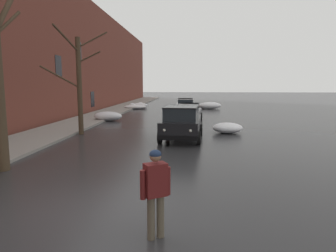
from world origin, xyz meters
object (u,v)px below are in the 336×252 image
object	(u,v)px
bare_tree_second_along_sidewalk	(79,82)
sedan_grey_parked_kerbside_close	(189,112)
suv_black_approaching_near_lane	(182,121)
sedan_white_parked_kerbside_mid	(185,105)
pedestrian_with_coffee	(156,187)

from	to	relation	value
bare_tree_second_along_sidewalk	sedan_grey_parked_kerbside_close	world-z (taller)	bare_tree_second_along_sidewalk
bare_tree_second_along_sidewalk	sedan_grey_parked_kerbside_close	size ratio (longest dim) A/B	1.37
suv_black_approaching_near_lane	bare_tree_second_along_sidewalk	bearing A→B (deg)	169.24
bare_tree_second_along_sidewalk	sedan_white_parked_kerbside_mid	bearing A→B (deg)	67.84
bare_tree_second_along_sidewalk	suv_black_approaching_near_lane	size ratio (longest dim) A/B	1.33
sedan_grey_parked_kerbside_close	pedestrian_with_coffee	size ratio (longest dim) A/B	2.49
sedan_grey_parked_kerbside_close	sedan_white_parked_kerbside_mid	bearing A→B (deg)	93.12
bare_tree_second_along_sidewalk	sedan_white_parked_kerbside_mid	distance (m)	15.91
sedan_white_parked_kerbside_mid	bare_tree_second_along_sidewalk	bearing A→B (deg)	-112.16
sedan_white_parked_kerbside_mid	pedestrian_with_coffee	xyz separation A→B (m)	(-0.08, -26.32, 0.28)
suv_black_approaching_near_lane	pedestrian_with_coffee	size ratio (longest dim) A/B	2.55
bare_tree_second_along_sidewalk	sedan_grey_parked_kerbside_close	xyz separation A→B (m)	(6.37, 6.72, -2.33)
suv_black_approaching_near_lane	sedan_white_parked_kerbside_mid	xyz separation A→B (m)	(-0.10, 15.73, -0.24)
bare_tree_second_along_sidewalk	sedan_white_parked_kerbside_mid	world-z (taller)	bare_tree_second_along_sidewalk
suv_black_approaching_near_lane	sedan_white_parked_kerbside_mid	distance (m)	15.73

